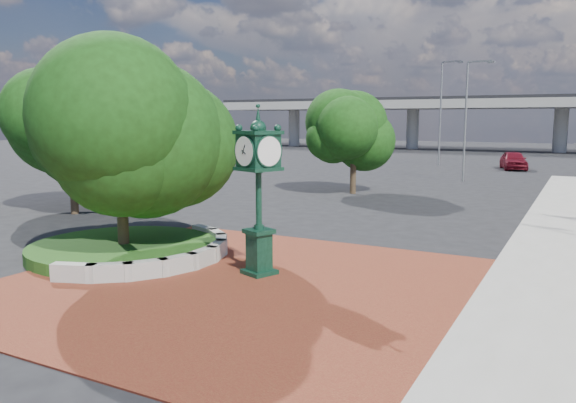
# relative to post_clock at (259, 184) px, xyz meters

# --- Properties ---
(ground) EXTENTS (200.00, 200.00, 0.00)m
(ground) POSITION_rel_post_clock_xyz_m (-0.19, -0.05, -2.64)
(ground) COLOR black
(ground) RESTS_ON ground
(plaza) EXTENTS (12.00, 12.00, 0.04)m
(plaza) POSITION_rel_post_clock_xyz_m (-0.19, -1.05, -2.62)
(plaza) COLOR maroon
(plaza) RESTS_ON ground
(planter_wall) EXTENTS (2.96, 6.77, 0.54)m
(planter_wall) POSITION_rel_post_clock_xyz_m (-2.90, -0.05, -2.37)
(planter_wall) COLOR #9E9B93
(planter_wall) RESTS_ON ground
(grass_bed) EXTENTS (6.10, 6.10, 0.40)m
(grass_bed) POSITION_rel_post_clock_xyz_m (-5.19, -0.05, -2.44)
(grass_bed) COLOR #1C4012
(grass_bed) RESTS_ON ground
(overpass) EXTENTS (90.00, 12.00, 7.50)m
(overpass) POSITION_rel_post_clock_xyz_m (-0.41, 69.95, 3.90)
(overpass) COLOR #9E9B93
(overpass) RESTS_ON ground
(tree_planter) EXTENTS (5.20, 5.20, 6.33)m
(tree_planter) POSITION_rel_post_clock_xyz_m (-5.19, -0.05, 1.08)
(tree_planter) COLOR #38281C
(tree_planter) RESTS_ON ground
(tree_northwest) EXTENTS (5.60, 5.60, 6.93)m
(tree_northwest) POSITION_rel_post_clock_xyz_m (-13.19, 4.95, 1.48)
(tree_northwest) COLOR #38281C
(tree_northwest) RESTS_ON ground
(tree_street) EXTENTS (4.40, 4.40, 5.45)m
(tree_street) POSITION_rel_post_clock_xyz_m (-4.19, 17.95, 0.60)
(tree_street) COLOR #38281C
(tree_street) RESTS_ON ground
(post_clock) EXTENTS (1.24, 1.24, 4.81)m
(post_clock) POSITION_rel_post_clock_xyz_m (0.00, 0.00, 0.00)
(post_clock) COLOR black
(post_clock) RESTS_ON ground
(parked_car) EXTENTS (3.11, 5.15, 1.64)m
(parked_car) POSITION_rel_post_clock_xyz_m (2.40, 39.93, -1.82)
(parked_car) COLOR maroon
(parked_car) RESTS_ON ground
(street_lamp_near) EXTENTS (1.89, 0.43, 8.45)m
(street_lamp_near) POSITION_rel_post_clock_xyz_m (0.57, 27.78, 2.31)
(street_lamp_near) COLOR slate
(street_lamp_near) RESTS_ON ground
(street_lamp_far) EXTENTS (2.17, 0.74, 9.84)m
(street_lamp_far) POSITION_rel_post_clock_xyz_m (-4.32, 41.35, 3.13)
(street_lamp_far) COLOR slate
(street_lamp_far) RESTS_ON ground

